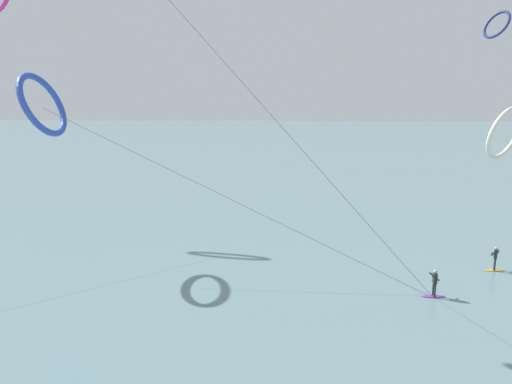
# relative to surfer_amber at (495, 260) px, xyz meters

# --- Properties ---
(sea_water) EXTENTS (400.00, 200.00, 0.08)m
(sea_water) POSITION_rel_surfer_amber_xyz_m (-16.17, 81.58, -0.78)
(sea_water) COLOR slate
(sea_water) RESTS_ON ground
(surfer_amber) EXTENTS (1.40, 0.71, 1.70)m
(surfer_amber) POSITION_rel_surfer_amber_xyz_m (0.00, 0.00, 0.00)
(surfer_amber) COLOR orange
(surfer_amber) RESTS_ON ground
(surfer_violet) EXTENTS (1.40, 0.59, 1.70)m
(surfer_violet) POSITION_rel_surfer_amber_xyz_m (-5.60, -4.43, 0.00)
(surfer_violet) COLOR purple
(surfer_violet) RESTS_ON ground
(kite_cobalt) EXTENTS (26.73, 8.73, 13.40)m
(kite_cobalt) POSITION_rel_surfer_amber_xyz_m (-30.93, 1.83, 10.32)
(kite_cobalt) COLOR #2647B7
(kite_cobalt) RESTS_ON ground
(kite_ivory) EXTENTS (5.23, 16.39, 10.85)m
(kite_ivory) POSITION_rel_surfer_amber_xyz_m (6.49, 13.74, 7.48)
(kite_ivory) COLOR silver
(kite_ivory) RESTS_ON ground
(kite_navy) EXTENTS (4.41, 44.69, 21.67)m
(kite_navy) POSITION_rel_surfer_amber_xyz_m (11.84, 29.22, 19.07)
(kite_navy) COLOR navy
(kite_navy) RESTS_ON ground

